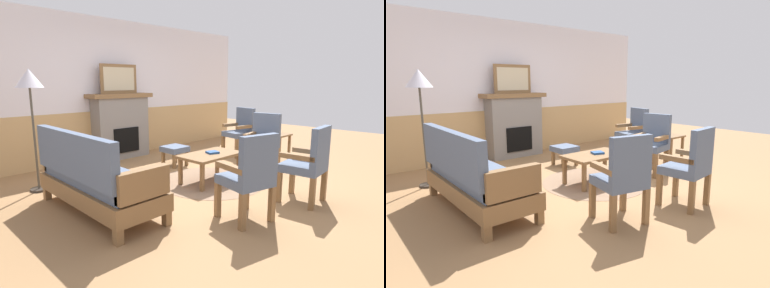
# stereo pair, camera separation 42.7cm
# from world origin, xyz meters

# --- Properties ---
(ground_plane) EXTENTS (14.00, 14.00, 0.00)m
(ground_plane) POSITION_xyz_m (0.00, 0.00, 0.00)
(ground_plane) COLOR #997047
(wall_back) EXTENTS (7.20, 0.14, 2.70)m
(wall_back) POSITION_xyz_m (0.00, 2.60, 1.31)
(wall_back) COLOR white
(wall_back) RESTS_ON ground_plane
(fireplace) EXTENTS (1.30, 0.44, 1.28)m
(fireplace) POSITION_xyz_m (0.00, 2.35, 0.65)
(fireplace) COLOR gray
(fireplace) RESTS_ON ground_plane
(framed_picture) EXTENTS (0.80, 0.04, 0.56)m
(framed_picture) POSITION_xyz_m (0.00, 2.35, 1.56)
(framed_picture) COLOR brown
(framed_picture) RESTS_ON fireplace
(couch) EXTENTS (0.70, 1.80, 0.98)m
(couch) POSITION_xyz_m (-1.75, 0.18, 0.40)
(couch) COLOR brown
(couch) RESTS_ON ground_plane
(coffee_table) EXTENTS (0.96, 0.56, 0.44)m
(coffee_table) POSITION_xyz_m (0.06, 0.01, 0.39)
(coffee_table) COLOR brown
(coffee_table) RESTS_ON ground_plane
(round_rug) EXTENTS (1.61, 1.61, 0.01)m
(round_rug) POSITION_xyz_m (0.06, 0.01, 0.00)
(round_rug) COLOR #896B51
(round_rug) RESTS_ON ground_plane
(book_on_table) EXTENTS (0.21, 0.20, 0.03)m
(book_on_table) POSITION_xyz_m (0.10, 0.01, 0.46)
(book_on_table) COLOR navy
(book_on_table) RESTS_ON coffee_table
(footstool) EXTENTS (0.40, 0.40, 0.36)m
(footstool) POSITION_xyz_m (0.32, 1.11, 0.28)
(footstool) COLOR brown
(footstool) RESTS_ON ground_plane
(armchair_near_fireplace) EXTENTS (0.56, 0.56, 0.98)m
(armchair_near_fireplace) POSITION_xyz_m (1.86, 0.79, 0.54)
(armchair_near_fireplace) COLOR brown
(armchair_near_fireplace) RESTS_ON ground_plane
(armchair_by_window_left) EXTENTS (0.55, 0.55, 0.98)m
(armchair_by_window_left) POSITION_xyz_m (1.16, -0.20, 0.54)
(armchair_by_window_left) COLOR brown
(armchair_by_window_left) RESTS_ON ground_plane
(armchair_front_left) EXTENTS (0.52, 0.52, 0.98)m
(armchair_front_left) POSITION_xyz_m (0.27, -1.43, 0.54)
(armchair_front_left) COLOR brown
(armchair_front_left) RESTS_ON ground_plane
(armchair_front_center) EXTENTS (0.58, 0.58, 0.98)m
(armchair_front_center) POSITION_xyz_m (-0.70, -1.22, 0.54)
(armchair_front_center) COLOR brown
(armchair_front_center) RESTS_ON ground_plane
(side_table) EXTENTS (0.44, 0.44, 0.55)m
(side_table) POSITION_xyz_m (1.82, -0.06, 0.43)
(side_table) COLOR brown
(side_table) RESTS_ON ground_plane
(floor_lamp_by_couch) EXTENTS (0.36, 0.36, 1.68)m
(floor_lamp_by_couch) POSITION_xyz_m (-1.95, 1.46, 1.45)
(floor_lamp_by_couch) COLOR #332D28
(floor_lamp_by_couch) RESTS_ON ground_plane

